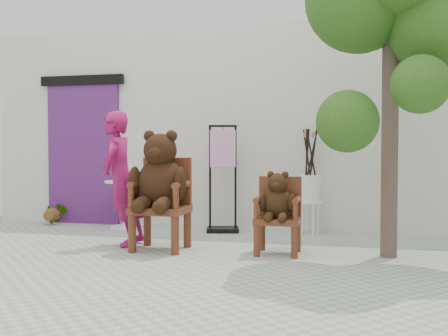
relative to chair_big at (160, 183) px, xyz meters
name	(u,v)px	position (x,y,z in m)	size (l,w,h in m)	color
ground_plane	(235,270)	(1.06, -0.80, -0.78)	(60.00, 60.00, 0.00)	#A1A796
back_wall	(277,128)	(1.06, 2.30, 0.72)	(9.00, 1.00, 3.00)	silver
doorway	(84,150)	(-1.94, 1.78, 0.39)	(1.40, 0.11, 2.33)	#552062
chair_big	(160,183)	(0.00, 0.00, 0.00)	(0.69, 0.73, 1.40)	#4B2010
chair_small	(278,205)	(1.36, 0.09, -0.23)	(0.49, 0.50, 0.93)	#4B2010
person	(122,178)	(-0.56, 0.17, 0.04)	(0.60, 0.39, 1.63)	#91114E
cafe_table	(125,198)	(-1.10, 1.48, -0.34)	(0.60, 0.60, 0.70)	white
display_stand	(223,191)	(0.40, 1.45, -0.19)	(0.52, 0.44, 1.51)	black
stool_bucket	(310,188)	(1.61, 1.55, -0.14)	(0.32, 0.32, 1.45)	white
potted_plant	(54,212)	(-2.34, 1.55, -0.59)	(0.34, 0.30, 0.38)	#1B3E10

